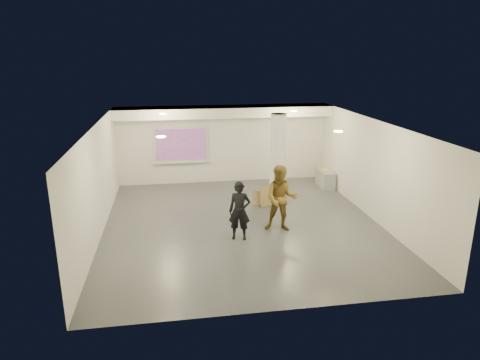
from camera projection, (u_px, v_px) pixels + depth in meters
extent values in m
cube|color=#3B3D43|center=(242.00, 224.00, 12.68)|extent=(8.00, 9.00, 0.01)
cube|color=white|center=(242.00, 124.00, 11.83)|extent=(8.00, 9.00, 0.01)
cube|color=silver|center=(223.00, 144.00, 16.51)|extent=(8.00, 0.01, 3.00)
cube|color=silver|center=(282.00, 241.00, 8.00)|extent=(8.00, 0.01, 3.00)
cube|color=silver|center=(98.00, 182.00, 11.64)|extent=(0.01, 9.00, 3.00)
cube|color=silver|center=(373.00, 170.00, 12.87)|extent=(0.01, 9.00, 3.00)
cube|color=white|center=(225.00, 112.00, 15.61)|extent=(8.00, 1.10, 0.36)
cylinder|color=#FFF08B|center=(163.00, 114.00, 13.86)|extent=(0.22, 0.22, 0.02)
cylinder|color=#FFF08B|center=(294.00, 111.00, 14.53)|extent=(0.22, 0.22, 0.02)
cylinder|color=#FFF08B|center=(161.00, 137.00, 10.08)|extent=(0.22, 0.22, 0.02)
cylinder|color=#FFF08B|center=(338.00, 131.00, 10.75)|extent=(0.22, 0.22, 0.02)
cylinder|color=white|center=(278.00, 159.00, 14.19)|extent=(0.52, 0.52, 3.00)
cube|color=silver|center=(181.00, 144.00, 16.21)|extent=(2.10, 0.06, 1.40)
cube|color=#2331D2|center=(181.00, 144.00, 16.17)|extent=(1.90, 0.01, 1.20)
cube|color=silver|center=(182.00, 162.00, 16.36)|extent=(2.10, 0.08, 0.04)
cube|color=gray|center=(325.00, 179.00, 16.16)|extent=(0.48, 1.09, 0.63)
cube|color=white|center=(325.00, 169.00, 16.24)|extent=(0.29, 0.32, 0.02)
cube|color=yellow|center=(325.00, 169.00, 16.26)|extent=(0.23, 0.29, 0.03)
cube|color=olive|center=(269.00, 196.00, 14.14)|extent=(0.63, 0.37, 0.66)
cube|color=olive|center=(260.00, 198.00, 14.23)|extent=(0.46, 0.22, 0.49)
imported|color=black|center=(240.00, 211.00, 11.47)|extent=(0.67, 0.52, 1.61)
imported|color=olive|center=(281.00, 199.00, 12.00)|extent=(1.09, 0.95, 1.90)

